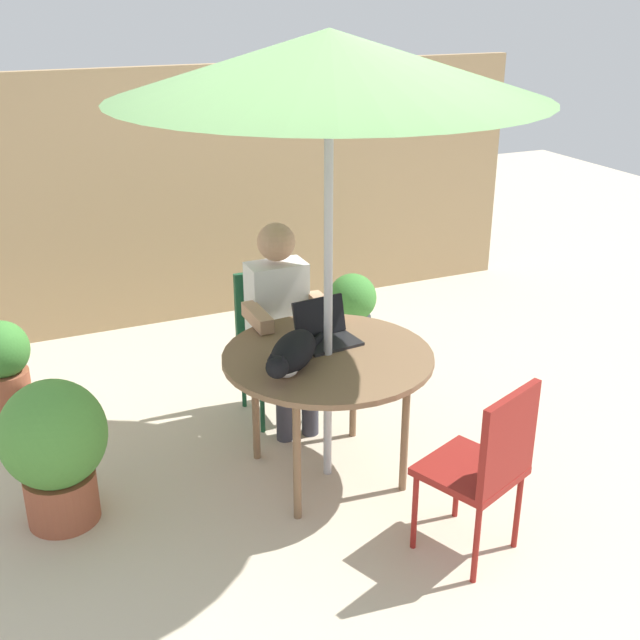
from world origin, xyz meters
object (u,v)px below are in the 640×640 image
(potted_plant_corner, at_px, (5,372))
(chair_empty, at_px, (487,461))
(patio_table, at_px, (328,363))
(patio_umbrella, at_px, (329,65))
(chair_occupied, at_px, (273,332))
(cat, at_px, (292,354))
(person_seated, at_px, (282,315))
(potted_plant_near_fence, at_px, (55,446))
(potted_plant_by_chair, at_px, (352,310))
(laptop, at_px, (324,329))

(potted_plant_corner, bearing_deg, chair_empty, -48.01)
(patio_table, xyz_separation_m, potted_plant_corner, (-1.53, 1.19, -0.29))
(patio_umbrella, height_order, chair_occupied, patio_umbrella)
(cat, bearing_deg, potted_plant_corner, 135.23)
(cat, bearing_deg, chair_empty, -53.82)
(patio_umbrella, bearing_deg, chair_occupied, 90.00)
(person_seated, relative_size, potted_plant_near_fence, 1.62)
(chair_occupied, xyz_separation_m, potted_plant_by_chair, (0.80, 0.53, -0.19))
(patio_table, distance_m, potted_plant_corner, 1.96)
(chair_occupied, bearing_deg, potted_plant_near_fence, -154.64)
(cat, bearing_deg, potted_plant_by_chair, 54.05)
(potted_plant_by_chair, relative_size, potted_plant_corner, 0.86)
(patio_table, relative_size, potted_plant_corner, 1.57)
(potted_plant_near_fence, bearing_deg, laptop, 0.10)
(patio_table, bearing_deg, potted_plant_corner, 141.97)
(patio_table, bearing_deg, laptop, 72.16)
(patio_table, height_order, potted_plant_corner, patio_table)
(chair_empty, bearing_deg, potted_plant_near_fence, 148.29)
(chair_occupied, bearing_deg, patio_table, -90.00)
(person_seated, distance_m, cat, 0.79)
(laptop, bearing_deg, patio_umbrella, -107.84)
(potted_plant_by_chair, bearing_deg, potted_plant_near_fence, -151.54)
(patio_table, distance_m, chair_empty, 0.99)
(patio_table, xyz_separation_m, patio_umbrella, (0.00, 0.00, 1.47))
(potted_plant_near_fence, bearing_deg, cat, -12.48)
(chair_occupied, bearing_deg, cat, -104.60)
(laptop, bearing_deg, chair_occupied, 94.70)
(chair_occupied, relative_size, potted_plant_near_fence, 1.17)
(chair_empty, xyz_separation_m, cat, (-0.60, 0.82, 0.28))
(patio_table, xyz_separation_m, person_seated, (-0.00, 0.65, 0.02))
(patio_table, relative_size, chair_empty, 1.23)
(chair_empty, distance_m, person_seated, 1.61)
(patio_table, height_order, cat, cat)
(laptop, xyz_separation_m, potted_plant_corner, (-1.58, 1.03, -0.40))
(chair_empty, relative_size, cat, 1.79)
(chair_empty, relative_size, potted_plant_by_chair, 1.47)
(patio_table, xyz_separation_m, chair_empty, (0.37, -0.91, -0.15))
(patio_umbrella, distance_m, cat, 1.36)
(chair_occupied, relative_size, potted_plant_by_chair, 1.47)
(laptop, relative_size, cat, 0.66)
(patio_table, bearing_deg, potted_plant_near_fence, 173.22)
(laptop, distance_m, cat, 0.38)
(chair_occupied, distance_m, chair_empty, 1.76)
(patio_table, height_order, potted_plant_by_chair, patio_table)
(chair_empty, xyz_separation_m, potted_plant_by_chair, (0.43, 2.24, -0.19))
(chair_empty, relative_size, laptop, 2.71)
(person_seated, relative_size, laptop, 3.76)
(laptop, relative_size, potted_plant_corner, 0.47)
(patio_table, relative_size, laptop, 3.34)
(chair_empty, bearing_deg, potted_plant_by_chair, 79.06)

